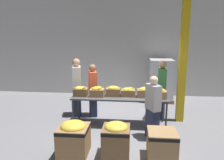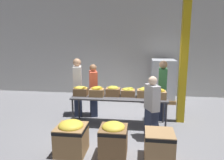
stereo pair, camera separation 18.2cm
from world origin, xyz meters
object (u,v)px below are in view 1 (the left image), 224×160
(volunteer_2, at_px, (93,91))
(donation_bin_0, at_px, (74,137))
(banana_box_2, at_px, (113,91))
(banana_box_3, at_px, (128,92))
(sorting_table, at_px, (119,98))
(donation_bin_1, at_px, (116,138))
(donation_bin_2, at_px, (162,144))
(banana_box_5, at_px, (159,93))
(volunteer_3, at_px, (153,108))
(support_pillar, at_px, (183,53))
(banana_box_4, at_px, (144,92))
(volunteer_0, at_px, (77,88))
(pallet_stack_0, at_px, (161,81))
(banana_box_1, at_px, (97,91))
(volunteer_1, at_px, (162,90))
(banana_box_0, at_px, (81,91))

(volunteer_2, height_order, donation_bin_0, volunteer_2)
(banana_box_2, relative_size, banana_box_3, 1.00)
(sorting_table, xyz_separation_m, donation_bin_0, (-0.85, -1.64, -0.38))
(banana_box_2, relative_size, donation_bin_1, 0.52)
(banana_box_3, distance_m, donation_bin_2, 1.97)
(banana_box_5, height_order, donation_bin_1, banana_box_5)
(volunteer_3, relative_size, support_pillar, 0.39)
(banana_box_4, relative_size, volunteer_0, 0.21)
(banana_box_5, relative_size, support_pillar, 0.10)
(sorting_table, relative_size, banana_box_5, 6.82)
(volunteer_3, height_order, pallet_stack_0, pallet_stack_0)
(sorting_table, bearing_deg, volunteer_2, 143.98)
(sorting_table, relative_size, donation_bin_1, 3.55)
(volunteer_2, xyz_separation_m, support_pillar, (2.60, -0.16, 1.20))
(banana_box_1, relative_size, banana_box_4, 1.00)
(banana_box_5, bearing_deg, volunteer_1, 77.11)
(banana_box_3, distance_m, volunteer_0, 1.67)
(banana_box_3, height_order, volunteer_0, volunteer_0)
(volunteer_2, height_order, donation_bin_1, volunteer_2)
(donation_bin_1, bearing_deg, donation_bin_2, 0.00)
(banana_box_2, height_order, donation_bin_2, banana_box_2)
(donation_bin_1, bearing_deg, banana_box_5, 57.09)
(banana_box_1, bearing_deg, banana_box_5, -1.07)
(sorting_table, height_order, banana_box_2, banana_box_2)
(sorting_table, distance_m, banana_box_1, 0.65)
(sorting_table, height_order, support_pillar, support_pillar)
(banana_box_2, distance_m, support_pillar, 2.22)
(banana_box_3, relative_size, volunteer_2, 0.24)
(banana_box_0, xyz_separation_m, support_pillar, (2.82, 0.49, 1.05))
(banana_box_1, distance_m, volunteer_2, 0.73)
(support_pillar, bearing_deg, volunteer_3, -126.40)
(banana_box_2, bearing_deg, pallet_stack_0, 56.65)
(sorting_table, xyz_separation_m, banana_box_3, (0.24, 0.08, 0.18))
(banana_box_0, bearing_deg, volunteer_3, -20.59)
(banana_box_1, distance_m, donation_bin_1, 1.82)
(banana_box_5, height_order, donation_bin_2, banana_box_5)
(banana_box_0, xyz_separation_m, banana_box_5, (2.13, -0.04, 0.00))
(volunteer_3, bearing_deg, banana_box_5, -43.32)
(sorting_table, xyz_separation_m, banana_box_0, (-1.08, -0.03, 0.19))
(banana_box_3, xyz_separation_m, support_pillar, (1.50, 0.39, 1.06))
(volunteer_2, distance_m, donation_bin_1, 2.48)
(volunteer_0, bearing_deg, sorting_table, 52.82)
(banana_box_4, bearing_deg, banana_box_5, -15.20)
(volunteer_0, relative_size, donation_bin_1, 2.44)
(banana_box_1, relative_size, donation_bin_2, 0.65)
(sorting_table, xyz_separation_m, donation_bin_1, (0.04, -1.64, -0.37))
(sorting_table, distance_m, support_pillar, 2.19)
(donation_bin_0, distance_m, support_pillar, 3.71)
(donation_bin_1, xyz_separation_m, pallet_stack_0, (1.37, 4.13, 0.39))
(volunteer_1, height_order, volunteer_2, volunteer_1)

